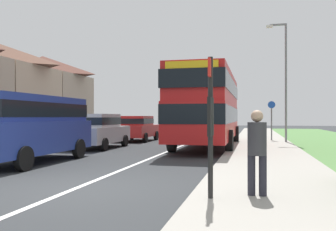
{
  "coord_description": "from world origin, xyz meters",
  "views": [
    {
      "loc": [
        3.73,
        -7.02,
        1.54
      ],
      "look_at": [
        0.6,
        6.18,
        1.6
      ],
      "focal_mm": 38.45,
      "sensor_mm": 36.0,
      "label": 1
    }
  ],
  "objects_px": {
    "bus_stop_sign": "(211,117)",
    "cycle_route_sign": "(272,119)",
    "parked_car_red": "(137,127)",
    "double_decker_bus": "(208,105)",
    "pedestrian_at_stop": "(257,148)",
    "parked_van_blue": "(30,123)",
    "parked_car_silver": "(98,130)",
    "street_lamp_mid": "(284,74)"
  },
  "relations": [
    {
      "from": "parked_van_blue",
      "to": "street_lamp_mid",
      "type": "height_order",
      "value": "street_lamp_mid"
    },
    {
      "from": "double_decker_bus",
      "to": "parked_van_blue",
      "type": "xyz_separation_m",
      "value": [
        -5.06,
        -7.62,
        -0.81
      ]
    },
    {
      "from": "parked_van_blue",
      "to": "bus_stop_sign",
      "type": "relative_size",
      "value": 2.05
    },
    {
      "from": "parked_car_red",
      "to": "bus_stop_sign",
      "type": "xyz_separation_m",
      "value": [
        6.48,
        -15.56,
        0.65
      ]
    },
    {
      "from": "parked_car_silver",
      "to": "street_lamp_mid",
      "type": "distance_m",
      "value": 10.94
    },
    {
      "from": "parked_car_silver",
      "to": "pedestrian_at_stop",
      "type": "xyz_separation_m",
      "value": [
        7.53,
        -9.69,
        0.05
      ]
    },
    {
      "from": "double_decker_bus",
      "to": "pedestrian_at_stop",
      "type": "xyz_separation_m",
      "value": [
        2.31,
        -11.54,
        -1.17
      ]
    },
    {
      "from": "double_decker_bus",
      "to": "pedestrian_at_stop",
      "type": "bearing_deg",
      "value": -78.69
    },
    {
      "from": "parked_van_blue",
      "to": "parked_car_silver",
      "type": "distance_m",
      "value": 5.78
    },
    {
      "from": "bus_stop_sign",
      "to": "parked_van_blue",
      "type": "bearing_deg",
      "value": 146.71
    },
    {
      "from": "bus_stop_sign",
      "to": "parked_car_silver",
      "type": "bearing_deg",
      "value": 123.72
    },
    {
      "from": "parked_car_silver",
      "to": "cycle_route_sign",
      "type": "height_order",
      "value": "cycle_route_sign"
    },
    {
      "from": "bus_stop_sign",
      "to": "cycle_route_sign",
      "type": "xyz_separation_m",
      "value": [
        1.83,
        16.64,
        -0.11
      ]
    },
    {
      "from": "pedestrian_at_stop",
      "to": "street_lamp_mid",
      "type": "xyz_separation_m",
      "value": [
        1.64,
        14.8,
        3.02
      ]
    },
    {
      "from": "parked_car_red",
      "to": "double_decker_bus",
      "type": "bearing_deg",
      "value": -36.18
    },
    {
      "from": "double_decker_bus",
      "to": "pedestrian_at_stop",
      "type": "relative_size",
      "value": 6.14
    },
    {
      "from": "parked_car_silver",
      "to": "parked_van_blue",
      "type": "bearing_deg",
      "value": -88.41
    },
    {
      "from": "bus_stop_sign",
      "to": "double_decker_bus",
      "type": "bearing_deg",
      "value": 97.2
    },
    {
      "from": "double_decker_bus",
      "to": "parked_van_blue",
      "type": "distance_m",
      "value": 9.18
    },
    {
      "from": "parked_car_red",
      "to": "bus_stop_sign",
      "type": "relative_size",
      "value": 1.56
    },
    {
      "from": "cycle_route_sign",
      "to": "street_lamp_mid",
      "type": "xyz_separation_m",
      "value": [
        0.61,
        -1.44,
        2.56
      ]
    },
    {
      "from": "parked_car_silver",
      "to": "cycle_route_sign",
      "type": "relative_size",
      "value": 1.7
    },
    {
      "from": "double_decker_bus",
      "to": "parked_car_silver",
      "type": "distance_m",
      "value": 5.67
    },
    {
      "from": "double_decker_bus",
      "to": "street_lamp_mid",
      "type": "bearing_deg",
      "value": 39.57
    },
    {
      "from": "parked_van_blue",
      "to": "pedestrian_at_stop",
      "type": "distance_m",
      "value": 8.35
    },
    {
      "from": "bus_stop_sign",
      "to": "cycle_route_sign",
      "type": "distance_m",
      "value": 16.74
    },
    {
      "from": "parked_van_blue",
      "to": "double_decker_bus",
      "type": "bearing_deg",
      "value": 56.41
    },
    {
      "from": "pedestrian_at_stop",
      "to": "double_decker_bus",
      "type": "bearing_deg",
      "value": 101.31
    },
    {
      "from": "parked_van_blue",
      "to": "pedestrian_at_stop",
      "type": "height_order",
      "value": "parked_van_blue"
    },
    {
      "from": "double_decker_bus",
      "to": "bus_stop_sign",
      "type": "bearing_deg",
      "value": -82.8
    },
    {
      "from": "parked_van_blue",
      "to": "street_lamp_mid",
      "type": "relative_size",
      "value": 0.77
    },
    {
      "from": "parked_car_red",
      "to": "cycle_route_sign",
      "type": "distance_m",
      "value": 8.39
    },
    {
      "from": "parked_car_silver",
      "to": "bus_stop_sign",
      "type": "bearing_deg",
      "value": -56.28
    },
    {
      "from": "cycle_route_sign",
      "to": "bus_stop_sign",
      "type": "bearing_deg",
      "value": -96.27
    },
    {
      "from": "parked_car_red",
      "to": "street_lamp_mid",
      "type": "bearing_deg",
      "value": -2.37
    },
    {
      "from": "parked_car_silver",
      "to": "street_lamp_mid",
      "type": "relative_size",
      "value": 0.62
    },
    {
      "from": "pedestrian_at_stop",
      "to": "street_lamp_mid",
      "type": "bearing_deg",
      "value": 83.67
    },
    {
      "from": "parked_car_silver",
      "to": "bus_stop_sign",
      "type": "height_order",
      "value": "bus_stop_sign"
    },
    {
      "from": "parked_van_blue",
      "to": "bus_stop_sign",
      "type": "xyz_separation_m",
      "value": [
        6.57,
        -4.31,
        0.21
      ]
    },
    {
      "from": "parked_car_red",
      "to": "pedestrian_at_stop",
      "type": "bearing_deg",
      "value": -64.38
    },
    {
      "from": "bus_stop_sign",
      "to": "parked_car_red",
      "type": "bearing_deg",
      "value": 112.59
    },
    {
      "from": "parked_car_red",
      "to": "bus_stop_sign",
      "type": "height_order",
      "value": "bus_stop_sign"
    }
  ]
}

